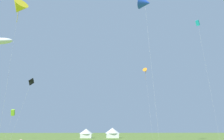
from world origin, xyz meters
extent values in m
cube|color=#99DB2D|center=(-26.24, 56.14, 6.96)|extent=(0.88, 1.38, 1.82)
cylinder|color=#B2B2B7|center=(-26.50, 55.25, 3.48)|extent=(0.54, 1.80, 6.96)
cube|color=#1EB7CC|center=(21.10, 39.20, 27.00)|extent=(1.34, 1.36, 1.48)
cylinder|color=#B2B2B7|center=(21.49, 38.59, 13.50)|extent=(0.79, 1.24, 27.00)
cone|color=blue|center=(6.68, 31.98, 27.08)|extent=(3.70, 3.57, 3.14)
cylinder|color=#B2B2B7|center=(6.96, 30.77, 13.54)|extent=(0.59, 2.44, 27.08)
cone|color=yellow|center=(-16.62, 28.75, 22.86)|extent=(3.97, 3.99, 3.24)
cylinder|color=#A79518|center=(-16.62, 28.75, 21.10)|extent=(0.08, 0.08, 2.21)
cylinder|color=#B2B2B7|center=(-16.50, 28.30, 11.43)|extent=(0.25, 0.92, 22.86)
cube|color=black|center=(-14.21, 32.34, 10.41)|extent=(0.58, 1.38, 1.40)
cylinder|color=#B2B2B7|center=(-15.30, 31.93, 5.20)|extent=(2.20, 0.83, 10.41)
cone|color=orange|center=(12.46, 59.17, 20.68)|extent=(2.13, 2.21, 1.81)
cylinder|color=#A75C11|center=(12.46, 59.17, 19.07)|extent=(0.05, 0.05, 2.45)
cylinder|color=#B2B2B7|center=(12.76, 58.01, 10.34)|extent=(0.60, 2.34, 20.68)
cube|color=white|center=(-6.00, 60.92, 0.61)|extent=(3.26, 3.26, 1.22)
cone|color=white|center=(-6.00, 60.92, 1.94)|extent=(4.08, 4.08, 1.43)
cube|color=white|center=(1.90, 60.92, 0.67)|extent=(3.59, 3.59, 1.35)
cone|color=white|center=(1.90, 60.92, 2.13)|extent=(4.49, 4.49, 1.57)
camera|label=1|loc=(-2.17, -3.75, 2.17)|focal=33.01mm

